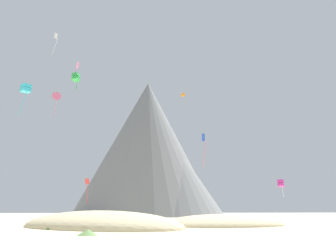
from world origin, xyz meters
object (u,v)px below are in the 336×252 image
Objects in this scene: kite_rainbow_high at (57,96)px; kite_green_mid at (76,77)px; bush_far_left at (88,232)px; kite_pink_high at (77,66)px; bush_ridge_crest at (51,227)px; bush_near_right at (252,221)px; kite_cyan_mid at (26,89)px; kite_blue_low at (204,144)px; kite_white_high at (55,40)px; kite_magenta_low at (281,183)px; rock_massif at (152,151)px; kite_orange_high at (183,95)px; bush_scatter_east at (275,224)px; kite_red_low at (87,184)px.

kite_green_mid is at bearing 96.57° from kite_rainbow_high.
kite_pink_high is at bearing 105.41° from bush_far_left.
bush_ridge_crest is at bearing 93.24° from kite_rainbow_high.
kite_cyan_mid is at bearing 177.31° from bush_near_right.
bush_ridge_crest is 0.20× the size of kite_cyan_mid.
kite_rainbow_high is at bearing 107.58° from bush_ridge_crest.
kite_pink_high is 0.82× the size of kite_rainbow_high.
bush_ridge_crest is 25.28m from kite_blue_low.
kite_magenta_low is at bearing -177.90° from kite_white_high.
bush_ridge_crest is 24.27m from kite_green_mid.
kite_blue_low is at bearing 41.49° from kite_pink_high.
kite_green_mid reaches higher than bush_near_right.
kite_pink_high is at bearing -57.80° from kite_green_mid.
kite_white_high is (-13.22, 26.23, 36.26)m from bush_far_left.
kite_pink_high is 36.08m from kite_green_mid.
kite_blue_low is (30.17, -3.20, -9.65)m from kite_cyan_mid.
rock_massif is 11.05× the size of kite_blue_low.
kite_orange_high is at bearing -79.73° from rock_massif.
kite_magenta_low is at bearing 64.67° from kite_pink_high.
bush_scatter_east is 0.33× the size of kite_white_high.
kite_white_high is (-37.26, 14.35, 36.19)m from bush_scatter_east.
kite_green_mid is at bearing -177.00° from bush_near_right.
kite_magenta_low reaches higher than bush_scatter_east.
kite_white_high is (-36.36, 8.59, 35.98)m from bush_near_right.
bush_near_right is 0.40× the size of kite_blue_low.
rock_massif is 66.24m from kite_magenta_low.
rock_massif is (11.27, 85.83, 25.10)m from bush_far_left.
kite_white_high is at bearing 82.17° from kite_red_low.
kite_white_high reaches higher than kite_orange_high.
bush_near_right reaches higher than bush_far_left.
kite_green_mid reaches higher than bush_scatter_east.
kite_cyan_mid is (-38.93, 7.54, 21.89)m from bush_scatter_east.
kite_magenta_low is (9.22, 14.14, 6.97)m from bush_scatter_east.
bush_near_right is 73.54m from rock_massif.
kite_blue_low is (15.27, 16.21, 12.30)m from bush_far_left.
bush_ridge_crest is 58.36m from kite_orange_high.
bush_far_left is at bearing 174.41° from kite_cyan_mid.
kite_red_low is 3.99× the size of kite_orange_high.
kite_blue_low reaches higher than bush_scatter_east.
kite_orange_high is 0.32× the size of kite_magenta_low.
kite_white_high is at bearing 86.58° from kite_rainbow_high.
kite_orange_high is at bearing 69.81° from bush_far_left.
rock_massif is at bearing 99.80° from bush_scatter_east.
bush_scatter_east is 0.78× the size of bush_near_right.
bush_ridge_crest is 41.22m from kite_white_high.
kite_green_mid is (-29.17, -1.53, 22.70)m from bush_near_right.
bush_far_left is 0.35× the size of kite_blue_low.
bush_far_left is at bearing -142.69° from bush_near_right.
kite_pink_high reaches higher than kite_cyan_mid.
kite_green_mid is (-39.29, -9.91, 15.94)m from kite_magenta_low.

